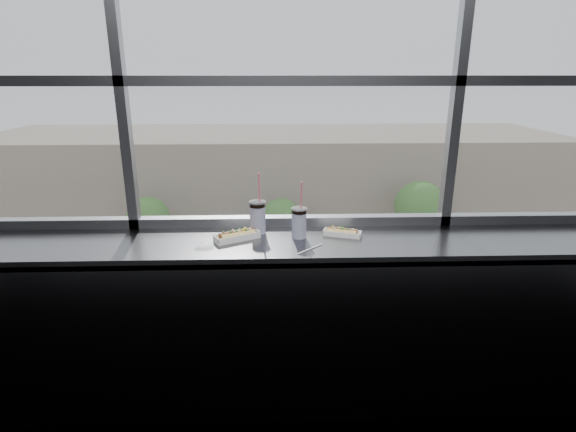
{
  "coord_description": "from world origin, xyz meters",
  "views": [
    {
      "loc": [
        -0.11,
        -1.26,
        2.04
      ],
      "look_at": [
        -0.03,
        1.23,
        1.25
      ],
      "focal_mm": 28.0,
      "sensor_mm": 36.0,
      "label": 1
    }
  ],
  "objects_px": {
    "soda_cup_right": "(299,221)",
    "tree_right": "(420,206)",
    "hotdog_tray_right": "(342,232)",
    "car_far_c": "(438,262)",
    "car_far_a": "(123,269)",
    "tree_left": "(148,218)",
    "pedestrian_b": "(268,246)",
    "pedestrian_a": "(191,249)",
    "hotdog_tray_left": "(237,235)",
    "loose_straw": "(310,249)",
    "car_near_b": "(160,337)",
    "wrapper": "(204,245)",
    "soda_cup_left": "(258,215)",
    "tree_center": "(281,218)",
    "car_far_b": "(316,265)",
    "car_near_d": "(383,334)"
  },
  "relations": [
    {
      "from": "wrapper",
      "to": "car_far_c",
      "type": "distance_m",
      "value": 28.93
    },
    {
      "from": "soda_cup_right",
      "to": "car_near_d",
      "type": "xyz_separation_m",
      "value": [
        5.06,
        16.23,
        -11.18
      ]
    },
    {
      "from": "car_near_d",
      "to": "car_near_b",
      "type": "distance_m",
      "value": 10.68
    },
    {
      "from": "car_near_b",
      "to": "tree_center",
      "type": "relative_size",
      "value": 1.34
    },
    {
      "from": "soda_cup_right",
      "to": "soda_cup_left",
      "type": "bearing_deg",
      "value": 160.36
    },
    {
      "from": "car_far_a",
      "to": "hotdog_tray_right",
      "type": "bearing_deg",
      "value": -154.84
    },
    {
      "from": "hotdog_tray_left",
      "to": "soda_cup_right",
      "type": "height_order",
      "value": "soda_cup_right"
    },
    {
      "from": "soda_cup_right",
      "to": "tree_right",
      "type": "distance_m",
      "value": 31.22
    },
    {
      "from": "tree_left",
      "to": "tree_right",
      "type": "distance_m",
      "value": 19.53
    },
    {
      "from": "car_far_a",
      "to": "tree_left",
      "type": "distance_m",
      "value": 4.61
    },
    {
      "from": "car_near_d",
      "to": "tree_left",
      "type": "xyz_separation_m",
      "value": [
        -14.16,
        12.0,
        2.19
      ]
    },
    {
      "from": "car_far_a",
      "to": "pedestrian_b",
      "type": "xyz_separation_m",
      "value": [
        9.3,
        3.39,
        0.11
      ]
    },
    {
      "from": "hotdog_tray_left",
      "to": "tree_left",
      "type": "bearing_deg",
      "value": 79.1
    },
    {
      "from": "loose_straw",
      "to": "tree_left",
      "type": "distance_m",
      "value": 31.16
    },
    {
      "from": "wrapper",
      "to": "tree_right",
      "type": "distance_m",
      "value": 31.51
    },
    {
      "from": "wrapper",
      "to": "car_far_b",
      "type": "bearing_deg",
      "value": 82.67
    },
    {
      "from": "hotdog_tray_left",
      "to": "loose_straw",
      "type": "distance_m",
      "value": 0.45
    },
    {
      "from": "pedestrian_a",
      "to": "tree_center",
      "type": "distance_m",
      "value": 6.78
    },
    {
      "from": "loose_straw",
      "to": "car_far_b",
      "type": "distance_m",
      "value": 26.9
    },
    {
      "from": "car_far_c",
      "to": "pedestrian_a",
      "type": "relative_size",
      "value": 3.22
    },
    {
      "from": "hotdog_tray_right",
      "to": "car_far_b",
      "type": "relative_size",
      "value": 0.04
    },
    {
      "from": "hotdog_tray_right",
      "to": "tree_right",
      "type": "bearing_deg",
      "value": 88.5
    },
    {
      "from": "hotdog_tray_right",
      "to": "car_near_b",
      "type": "bearing_deg",
      "value": 128.26
    },
    {
      "from": "soda_cup_right",
      "to": "loose_straw",
      "type": "relative_size",
      "value": 1.72
    },
    {
      "from": "tree_left",
      "to": "tree_center",
      "type": "height_order",
      "value": "tree_left"
    },
    {
      "from": "car_far_c",
      "to": "car_near_b",
      "type": "bearing_deg",
      "value": 115.88
    },
    {
      "from": "loose_straw",
      "to": "hotdog_tray_left",
      "type": "bearing_deg",
      "value": 113.6
    },
    {
      "from": "pedestrian_a",
      "to": "soda_cup_right",
      "type": "bearing_deg",
      "value": 12.39
    },
    {
      "from": "car_near_d",
      "to": "car_near_b",
      "type": "xyz_separation_m",
      "value": [
        -10.68,
        0.0,
        0.05
      ]
    },
    {
      "from": "car_near_d",
      "to": "car_far_c",
      "type": "distance_m",
      "value": 9.73
    },
    {
      "from": "wrapper",
      "to": "car_far_a",
      "type": "bearing_deg",
      "value": 110.86
    },
    {
      "from": "soda_cup_right",
      "to": "wrapper",
      "type": "bearing_deg",
      "value": -165.05
    },
    {
      "from": "wrapper",
      "to": "loose_straw",
      "type": "bearing_deg",
      "value": -5.2
    },
    {
      "from": "car_near_b",
      "to": "car_near_d",
      "type": "bearing_deg",
      "value": -89.94
    },
    {
      "from": "loose_straw",
      "to": "tree_center",
      "type": "height_order",
      "value": "loose_straw"
    },
    {
      "from": "hotdog_tray_left",
      "to": "soda_cup_right",
      "type": "xyz_separation_m",
      "value": [
        0.37,
        0.03,
        0.07
      ]
    },
    {
      "from": "car_near_b",
      "to": "car_far_c",
      "type": "height_order",
      "value": "car_far_c"
    },
    {
      "from": "tree_left",
      "to": "pedestrian_a",
      "type": "bearing_deg",
      "value": -13.74
    },
    {
      "from": "car_near_b",
      "to": "car_far_c",
      "type": "bearing_deg",
      "value": -63.68
    },
    {
      "from": "loose_straw",
      "to": "soda_cup_left",
      "type": "bearing_deg",
      "value": 91.9
    },
    {
      "from": "tree_right",
      "to": "car_near_b",
      "type": "bearing_deg",
      "value": -143.21
    },
    {
      "from": "pedestrian_b",
      "to": "tree_right",
      "type": "xyz_separation_m",
      "value": [
        10.97,
        0.61,
        2.73
      ]
    },
    {
      "from": "tree_center",
      "to": "loose_straw",
      "type": "bearing_deg",
      "value": -90.72
    },
    {
      "from": "car_near_b",
      "to": "wrapper",
      "type": "bearing_deg",
      "value": -162.73
    },
    {
      "from": "car_far_a",
      "to": "tree_center",
      "type": "relative_size",
      "value": 1.31
    },
    {
      "from": "hotdog_tray_right",
      "to": "car_far_c",
      "type": "xyz_separation_m",
      "value": [
        10.33,
        24.21,
        -10.91
      ]
    },
    {
      "from": "hotdog_tray_left",
      "to": "hotdog_tray_right",
      "type": "relative_size",
      "value": 1.18
    },
    {
      "from": "hotdog_tray_left",
      "to": "pedestrian_a",
      "type": "height_order",
      "value": "hotdog_tray_left"
    },
    {
      "from": "wrapper",
      "to": "car_near_b",
      "type": "distance_m",
      "value": 20.39
    },
    {
      "from": "loose_straw",
      "to": "car_near_b",
      "type": "bearing_deg",
      "value": 64.88
    }
  ]
}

